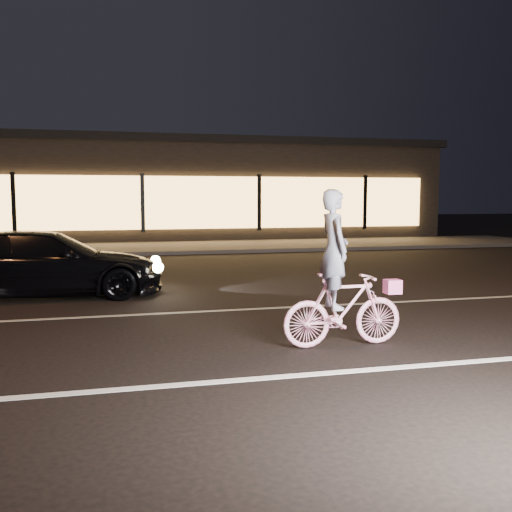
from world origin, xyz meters
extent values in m
plane|color=black|center=(0.00, 0.00, 0.00)|extent=(90.00, 90.00, 0.00)
cube|color=silver|center=(0.00, -1.50, 0.00)|extent=(60.00, 0.12, 0.01)
cube|color=gray|center=(0.00, 2.00, 0.00)|extent=(60.00, 0.10, 0.01)
cube|color=#383533|center=(0.00, 13.00, 0.06)|extent=(30.00, 4.00, 0.12)
cube|color=black|center=(0.00, 19.00, 2.00)|extent=(25.00, 8.00, 4.00)
cube|color=black|center=(0.00, 19.00, 4.05)|extent=(25.40, 8.40, 0.30)
cube|color=#FFB459|center=(0.00, 14.90, 1.60)|extent=(23.00, 0.15, 2.00)
cube|color=black|center=(-4.50, 14.82, 1.60)|extent=(0.15, 0.08, 2.20)
cube|color=black|center=(0.00, 14.82, 1.60)|extent=(0.15, 0.08, 2.20)
cube|color=black|center=(4.50, 14.82, 1.60)|extent=(0.15, 0.08, 2.20)
cube|color=black|center=(9.00, 14.82, 1.60)|extent=(0.15, 0.08, 2.20)
imported|color=#FD4585|center=(1.67, -0.52, 0.46)|extent=(1.54, 0.43, 0.92)
imported|color=silver|center=(1.54, -0.52, 1.21)|extent=(0.35, 0.53, 1.45)
cube|color=#FF449B|center=(2.33, -0.52, 0.72)|extent=(0.19, 0.16, 0.18)
imported|color=black|center=(-2.27, 4.08, 0.61)|extent=(4.24, 1.83, 1.22)
sphere|color=#FFF2BF|center=(-0.25, 4.58, 0.56)|extent=(0.20, 0.20, 0.20)
sphere|color=#FFF2BF|center=(-0.29, 3.46, 0.56)|extent=(0.20, 0.20, 0.20)
camera|label=1|loc=(-1.03, -6.96, 1.85)|focal=40.00mm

